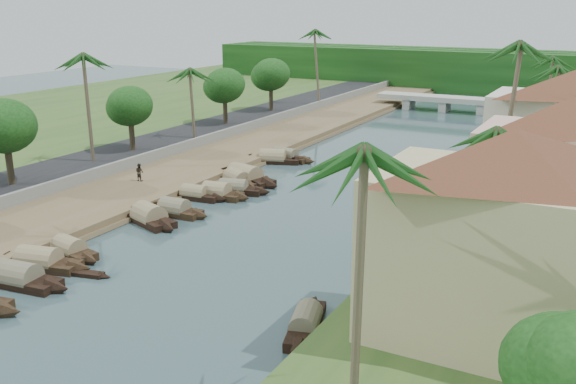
% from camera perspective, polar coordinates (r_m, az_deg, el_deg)
% --- Properties ---
extents(ground, '(220.00, 220.00, 0.00)m').
position_cam_1_polar(ground, '(42.50, -7.82, -6.91)').
color(ground, '#364D52').
rests_on(ground, ground).
extents(left_bank, '(10.00, 180.00, 0.80)m').
position_cam_1_polar(left_bank, '(66.71, -9.03, 2.02)').
color(left_bank, brown).
rests_on(left_bank, ground).
extents(right_bank, '(16.00, 180.00, 1.20)m').
position_cam_1_polar(right_bank, '(54.05, 22.23, -2.21)').
color(right_bank, '#2C4F1F').
rests_on(right_bank, ground).
extents(road, '(8.00, 180.00, 1.40)m').
position_cam_1_polar(road, '(71.97, -14.47, 3.00)').
color(road, black).
rests_on(road, ground).
extents(retaining_wall, '(0.40, 180.00, 1.10)m').
position_cam_1_polar(retaining_wall, '(69.04, -11.86, 3.17)').
color(retaining_wall, slate).
rests_on(retaining_wall, left_bank).
extents(treeline, '(120.00, 14.00, 8.00)m').
position_cam_1_polar(treeline, '(134.07, 18.22, 10.12)').
color(treeline, '#0F350E').
rests_on(treeline, ground).
extents(bridge, '(28.00, 4.00, 2.40)m').
position_cam_1_polar(bridge, '(107.06, 15.36, 7.74)').
color(bridge, '#A3A399').
rests_on(bridge, ground).
extents(building_near, '(14.85, 14.85, 10.20)m').
position_cam_1_polar(building_near, '(31.47, 18.74, -3.63)').
color(building_near, tan).
rests_on(building_near, right_bank).
extents(building_mid, '(14.11, 14.11, 9.70)m').
position_cam_1_polar(building_mid, '(46.75, 23.31, 1.97)').
color(building_mid, '#DCAA9B').
rests_on(building_mid, right_bank).
extents(building_far, '(15.59, 15.59, 10.20)m').
position_cam_1_polar(building_far, '(60.47, 23.68, 5.18)').
color(building_far, beige).
rests_on(building_far, right_bank).
extents(sampan_2, '(8.03, 3.36, 2.10)m').
position_cam_1_polar(sampan_2, '(45.37, -21.27, -5.82)').
color(sampan_2, black).
rests_on(sampan_2, ground).
extents(sampan_3, '(8.17, 2.55, 2.17)m').
position_cam_1_polar(sampan_3, '(43.25, -22.93, -7.09)').
color(sampan_3, black).
rests_on(sampan_3, ground).
extents(sampan_4, '(6.61, 2.60, 1.89)m').
position_cam_1_polar(sampan_4, '(46.82, -18.85, -4.90)').
color(sampan_4, black).
rests_on(sampan_4, ground).
extents(sampan_5, '(7.48, 4.18, 2.32)m').
position_cam_1_polar(sampan_5, '(51.97, -12.24, -2.26)').
color(sampan_5, black).
rests_on(sampan_5, ground).
extents(sampan_6, '(6.74, 1.92, 2.03)m').
position_cam_1_polar(sampan_6, '(53.50, -10.07, -1.61)').
color(sampan_6, black).
rests_on(sampan_6, ground).
extents(sampan_7, '(6.66, 2.00, 1.81)m').
position_cam_1_polar(sampan_7, '(57.57, -8.31, -0.24)').
color(sampan_7, black).
rests_on(sampan_7, ground).
extents(sampan_8, '(6.87, 2.33, 2.11)m').
position_cam_1_polar(sampan_8, '(57.66, -6.38, -0.13)').
color(sampan_8, black).
rests_on(sampan_8, ground).
extents(sampan_9, '(7.42, 3.27, 1.90)m').
position_cam_1_polar(sampan_9, '(58.93, -4.89, 0.27)').
color(sampan_9, black).
rests_on(sampan_9, ground).
extents(sampan_10, '(7.19, 4.78, 2.05)m').
position_cam_1_polar(sampan_10, '(61.87, -4.57, 1.06)').
color(sampan_10, black).
rests_on(sampan_10, ground).
extents(sampan_11, '(9.33, 4.22, 2.57)m').
position_cam_1_polar(sampan_11, '(62.76, -3.86, 1.31)').
color(sampan_11, black).
rests_on(sampan_11, ground).
extents(sampan_12, '(8.30, 2.40, 1.98)m').
position_cam_1_polar(sampan_12, '(71.39, -0.32, 3.18)').
color(sampan_12, black).
rests_on(sampan_12, ground).
extents(sampan_13, '(8.29, 4.34, 2.24)m').
position_cam_1_polar(sampan_13, '(70.17, -1.36, 2.95)').
color(sampan_13, black).
rests_on(sampan_13, ground).
extents(sampan_14, '(3.28, 7.21, 1.79)m').
position_cam_1_polar(sampan_14, '(34.71, 1.59, -11.60)').
color(sampan_14, black).
rests_on(sampan_14, ground).
extents(sampan_15, '(3.90, 8.09, 2.14)m').
position_cam_1_polar(sampan_15, '(43.94, 7.67, -5.52)').
color(sampan_15, black).
rests_on(sampan_15, ground).
extents(sampan_16, '(2.02, 8.17, 2.00)m').
position_cam_1_polar(sampan_16, '(62.45, 13.86, 0.77)').
color(sampan_16, black).
rests_on(sampan_16, ground).
extents(canoe_1, '(4.54, 1.70, 0.73)m').
position_cam_1_polar(canoe_1, '(43.47, -18.02, -6.91)').
color(canoe_1, black).
rests_on(canoe_1, ground).
extents(canoe_2, '(5.14, 3.55, 0.80)m').
position_cam_1_polar(canoe_2, '(59.97, -6.33, 0.20)').
color(canoe_2, black).
rests_on(canoe_2, ground).
extents(palm_0, '(3.20, 3.20, 11.94)m').
position_cam_1_polar(palm_0, '(23.33, 6.60, 3.04)').
color(palm_0, brown).
rests_on(palm_0, ground).
extents(palm_1, '(3.20, 3.20, 9.84)m').
position_cam_1_polar(palm_1, '(39.85, 17.14, 5.00)').
color(palm_1, brown).
rests_on(palm_1, ground).
extents(palm_2, '(3.20, 3.20, 14.14)m').
position_cam_1_polar(palm_2, '(52.47, 19.38, 11.93)').
color(palm_2, brown).
rests_on(palm_2, ground).
extents(palm_3, '(3.20, 3.20, 11.05)m').
position_cam_1_polar(palm_3, '(69.01, 22.25, 10.02)').
color(palm_3, brown).
rests_on(palm_3, ground).
extents(palm_5, '(3.20, 3.20, 12.04)m').
position_cam_1_polar(palm_5, '(66.53, -17.67, 11.26)').
color(palm_5, brown).
rests_on(palm_5, ground).
extents(palm_6, '(3.20, 3.20, 9.48)m').
position_cam_1_polar(palm_6, '(76.41, -8.58, 10.53)').
color(palm_6, brown).
rests_on(palm_6, ground).
extents(palm_7, '(3.20, 3.20, 10.56)m').
position_cam_1_polar(palm_7, '(88.33, 22.37, 10.82)').
color(palm_7, brown).
rests_on(palm_7, ground).
extents(palm_8, '(3.20, 3.20, 12.87)m').
position_cam_1_polar(palm_8, '(102.25, 2.76, 13.95)').
color(palm_8, brown).
rests_on(palm_8, ground).
extents(tree_2, '(5.44, 5.44, 7.40)m').
position_cam_1_polar(tree_2, '(60.68, -23.86, 5.30)').
color(tree_2, '#443726').
rests_on(tree_2, ground).
extents(tree_3, '(4.84, 4.84, 6.75)m').
position_cam_1_polar(tree_3, '(71.46, -13.87, 7.36)').
color(tree_3, '#443726').
rests_on(tree_3, ground).
extents(tree_4, '(5.21, 5.21, 7.11)m').
position_cam_1_polar(tree_4, '(85.86, -5.66, 9.33)').
color(tree_4, '#443726').
rests_on(tree_4, ground).
extents(tree_5, '(5.42, 5.42, 7.49)m').
position_cam_1_polar(tree_5, '(96.30, -1.53, 10.33)').
color(tree_5, '#443726').
rests_on(tree_5, ground).
extents(person_far, '(0.85, 0.69, 1.66)m').
position_cam_1_polar(person_far, '(61.42, -13.07, 1.74)').
color(person_far, '#312A22').
rests_on(person_far, left_bank).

